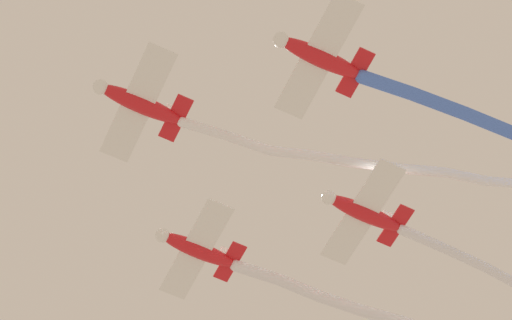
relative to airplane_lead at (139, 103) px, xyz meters
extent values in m
ellipsoid|color=red|center=(-0.13, 0.02, -0.01)|extent=(5.54, 2.01, 1.11)
sphere|color=white|center=(2.42, -0.41, -0.01)|extent=(1.09, 1.09, 0.94)
ellipsoid|color=black|center=(0.54, -0.09, 0.40)|extent=(1.46, 0.96, 0.59)
cube|color=white|center=(0.05, -0.01, -0.16)|extent=(3.15, 8.10, 0.15)
cube|color=red|center=(-2.38, 0.41, 0.08)|extent=(1.54, 3.22, 0.12)
cube|color=white|center=(-2.27, 0.39, 0.66)|extent=(1.24, 0.35, 1.53)
cylinder|color=white|center=(-4.11, 0.80, 0.06)|extent=(2.83, 1.27, 0.93)
cylinder|color=white|center=(-6.94, 1.40, 0.39)|extent=(3.23, 1.20, 1.04)
cylinder|color=white|center=(-9.68, 2.25, 0.75)|extent=(2.81, 1.70, 1.00)
cylinder|color=white|center=(-12.11, 3.36, 0.90)|extent=(2.68, 1.69, 0.69)
cylinder|color=white|center=(-14.78, 4.54, 1.11)|extent=(3.27, 1.84, 1.13)
cylinder|color=white|center=(-17.63, 5.86, 1.48)|extent=(3.12, 1.97, 0.95)
cylinder|color=white|center=(-20.23, 7.09, 1.52)|extent=(2.74, 1.66, 0.85)
cylinder|color=white|center=(-22.81, 8.30, 1.65)|extent=(3.11, 1.92, 1.13)
sphere|color=white|center=(-2.81, 0.48, -0.08)|extent=(0.64, 0.64, 0.64)
sphere|color=white|center=(-5.42, 1.12, 0.20)|extent=(0.64, 0.64, 0.64)
sphere|color=white|center=(-8.45, 1.69, 0.59)|extent=(0.64, 0.64, 0.64)
sphere|color=white|center=(-10.91, 2.81, 0.92)|extent=(0.64, 0.64, 0.64)
sphere|color=white|center=(-13.32, 3.91, 0.88)|extent=(0.64, 0.64, 0.64)
sphere|color=white|center=(-16.24, 5.16, 1.34)|extent=(0.64, 0.64, 0.64)
sphere|color=white|center=(-19.01, 6.56, 1.62)|extent=(0.64, 0.64, 0.64)
sphere|color=white|center=(-21.45, 7.63, 1.42)|extent=(0.64, 0.64, 0.64)
ellipsoid|color=red|center=(-7.03, 8.79, -0.41)|extent=(5.54, 2.03, 1.11)
sphere|color=white|center=(-4.48, 8.34, -0.41)|extent=(1.09, 1.09, 0.94)
ellipsoid|color=black|center=(-6.37, 8.67, 0.00)|extent=(1.46, 0.96, 0.59)
cube|color=white|center=(-6.85, 8.75, -0.56)|extent=(3.18, 8.10, 0.15)
cube|color=red|center=(-9.28, 9.18, -0.32)|extent=(1.55, 3.22, 0.12)
cube|color=white|center=(-9.17, 9.16, 0.26)|extent=(1.24, 0.36, 1.53)
cylinder|color=#4C75DB|center=(-11.35, 9.63, -0.25)|extent=(3.58, 1.57, 1.31)
cylinder|color=#4C75DB|center=(-14.68, 10.45, -0.10)|extent=(3.64, 1.70, 1.01)
cylinder|color=#4C75DB|center=(-18.12, 11.22, -0.06)|extent=(3.70, 1.48, 1.10)
sphere|color=#4C75DB|center=(-9.71, 9.25, -0.48)|extent=(0.84, 0.84, 0.84)
sphere|color=#4C75DB|center=(-12.99, 10.00, -0.02)|extent=(0.84, 0.84, 0.84)
sphere|color=#4C75DB|center=(-16.37, 10.89, -0.19)|extent=(0.84, 0.84, 0.84)
ellipsoid|color=red|center=(-8.90, -6.88, 0.29)|extent=(5.54, 1.96, 1.11)
sphere|color=white|center=(-6.34, -7.29, 0.29)|extent=(1.08, 1.08, 0.94)
ellipsoid|color=black|center=(-8.23, -6.99, 0.70)|extent=(1.46, 0.95, 0.59)
cube|color=white|center=(-8.71, -6.91, 0.14)|extent=(3.08, 8.09, 0.15)
cube|color=red|center=(-11.15, -6.52, 0.38)|extent=(1.51, 3.21, 0.12)
cube|color=white|center=(-11.04, -6.53, 0.96)|extent=(1.24, 0.34, 1.53)
cylinder|color=white|center=(-13.03, -6.00, 0.10)|extent=(3.21, 1.67, 1.09)
cylinder|color=white|center=(-16.03, -5.39, 0.09)|extent=(3.25, 1.13, 1.07)
cylinder|color=white|center=(-19.10, -4.84, 0.15)|extent=(3.28, 1.58, 0.96)
cylinder|color=white|center=(-22.31, -3.95, 0.10)|extent=(3.62, 1.77, 0.85)
sphere|color=white|center=(-11.58, -6.45, 0.22)|extent=(0.81, 0.81, 0.81)
sphere|color=white|center=(-14.48, -5.55, -0.03)|extent=(0.81, 0.81, 0.81)
sphere|color=white|center=(-17.58, -5.23, 0.22)|extent=(0.81, 0.81, 0.81)
sphere|color=white|center=(-20.62, -4.44, 0.08)|extent=(0.81, 0.81, 0.81)
ellipsoid|color=red|center=(-15.80, 1.88, -0.21)|extent=(5.54, 1.95, 1.11)
sphere|color=white|center=(-13.24, 1.48, -0.21)|extent=(1.08, 1.08, 0.94)
ellipsoid|color=black|center=(-15.13, 1.78, 0.20)|extent=(1.46, 0.95, 0.59)
cube|color=white|center=(-15.62, 1.86, -0.36)|extent=(3.08, 8.09, 0.15)
cube|color=red|center=(-18.05, 2.25, -0.12)|extent=(1.51, 3.21, 0.12)
cube|color=white|center=(-17.94, 2.23, 0.46)|extent=(1.24, 0.34, 1.53)
cylinder|color=white|center=(-20.18, 2.56, -0.23)|extent=(3.52, 1.15, 0.76)
cylinder|color=white|center=(-23.43, 3.00, -0.16)|extent=(3.20, 1.05, 0.73)
cylinder|color=white|center=(-26.65, 3.28, -0.06)|extent=(3.39, 0.85, 0.82)
sphere|color=white|center=(-18.48, 2.31, -0.28)|extent=(0.67, 0.67, 0.67)
sphere|color=white|center=(-21.88, 2.80, -0.19)|extent=(0.67, 0.67, 0.67)
sphere|color=white|center=(-24.98, 3.19, -0.13)|extent=(0.67, 0.67, 0.67)
camera|label=1|loc=(8.08, 23.56, -51.68)|focal=66.44mm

